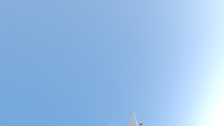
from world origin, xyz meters
TOP-DOWN VIEW (x-y plane):
  - ground_plane at (0.00, 0.00)m, footprint 2000.00×2000.00m
  - sailboat_far_port at (-9.35, 1.98)m, footprint 8.49×5.37m
  - marker_buoy at (-11.89, -4.25)m, footprint 1.10×1.10m

SIDE VIEW (x-z plane):
  - ground_plane at x=0.00m, z-range 0.00..0.00m
  - marker_buoy at x=-11.89m, z-range -0.66..1.44m
  - sailboat_far_port at x=-9.35m, z-range -0.46..10.11m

